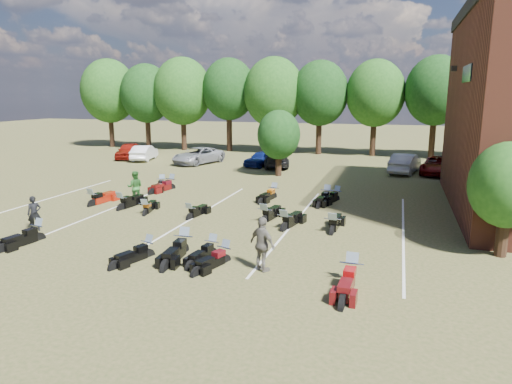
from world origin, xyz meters
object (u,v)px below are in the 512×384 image
at_px(car_4, 262,159).
at_px(person_grey, 262,244).
at_px(person_black, 34,214).
at_px(motorcycle_3, 184,253).
at_px(car_0, 129,151).
at_px(motorcycle_0, 38,240).
at_px(motorcycle_14, 171,189).
at_px(person_green, 135,187).
at_px(motorcycle_7, 93,206).

distance_m(car_4, person_grey, 23.83).
xyz_separation_m(person_black, motorcycle_3, (7.69, -0.67, -0.80)).
bearing_deg(car_0, person_black, -84.26).
relative_size(motorcycle_0, motorcycle_14, 0.94).
bearing_deg(person_black, car_0, 71.76).
relative_size(car_4, person_green, 2.12).
relative_size(motorcycle_3, motorcycle_14, 1.02).
distance_m(person_grey, motorcycle_14, 15.25).
xyz_separation_m(person_grey, motorcycle_0, (-10.02, 0.46, -0.97)).
bearing_deg(motorcycle_0, person_green, 96.40).
distance_m(person_black, motorcycle_3, 7.76).
bearing_deg(person_grey, person_black, 22.00).
bearing_deg(person_black, motorcycle_14, 40.93).
distance_m(car_4, motorcycle_14, 11.46).
relative_size(person_grey, motorcycle_14, 0.79).
xyz_separation_m(car_4, motorcycle_7, (-4.81, -16.51, -0.66)).
height_order(person_green, person_grey, person_grey).
relative_size(person_grey, motorcycle_7, 0.78).
relative_size(car_0, person_black, 2.77).
bearing_deg(motorcycle_3, motorcycle_7, 141.61).
distance_m(motorcycle_0, motorcycle_3, 6.59).
bearing_deg(motorcycle_7, person_black, 103.17).
distance_m(person_green, motorcycle_7, 2.50).
bearing_deg(motorcycle_0, motorcycle_7, 113.98).
bearing_deg(motorcycle_14, person_black, -84.94).
distance_m(person_green, motorcycle_14, 4.15).
relative_size(motorcycle_0, motorcycle_3, 0.92).
distance_m(car_4, motorcycle_7, 17.20).
height_order(person_green, motorcycle_7, person_green).
xyz_separation_m(car_4, motorcycle_0, (-3.15, -22.35, -0.66)).
relative_size(person_grey, motorcycle_3, 0.78).
xyz_separation_m(person_black, person_green, (1.33, 6.15, 0.11)).
relative_size(person_black, person_grey, 0.82).
bearing_deg(car_4, motorcycle_14, -86.65).
height_order(person_black, motorcycle_3, person_black).
relative_size(motorcycle_3, motorcycle_7, 1.01).
bearing_deg(motorcycle_3, motorcycle_14, 114.99).
bearing_deg(person_grey, motorcycle_3, 15.63).
relative_size(car_0, person_green, 2.43).
distance_m(person_black, motorcycle_14, 10.32).
bearing_deg(car_0, motorcycle_7, -80.27).
height_order(car_4, person_black, person_black).
height_order(car_4, motorcycle_14, car_4).
distance_m(person_black, person_grey, 11.24).
bearing_deg(motorcycle_14, car_4, 88.75).
bearing_deg(car_4, person_grey, -55.58).
distance_m(person_grey, motorcycle_0, 10.08).
distance_m(car_0, car_4, 13.55).
relative_size(car_0, motorcycle_14, 1.81).
xyz_separation_m(car_0, car_4, (13.53, -0.74, -0.10)).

